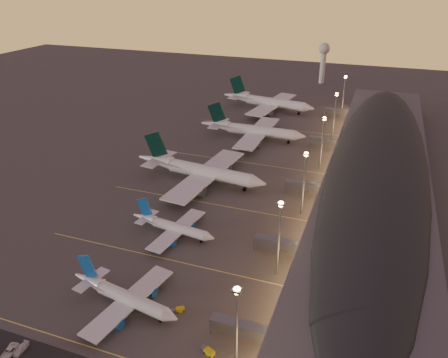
# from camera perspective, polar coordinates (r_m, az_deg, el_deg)

# --- Properties ---
(ground) EXTENTS (700.00, 700.00, 0.00)m
(ground) POSITION_cam_1_polar(r_m,az_deg,el_deg) (151.16, -6.67, -9.29)
(ground) COLOR #42403D
(airliner_narrow_south) EXTENTS (36.83, 33.25, 13.17)m
(airliner_narrow_south) POSITION_cam_1_polar(r_m,az_deg,el_deg) (130.00, -12.98, -14.71)
(airliner_narrow_south) COLOR silver
(airliner_narrow_south) RESTS_ON ground
(airliner_narrow_north) EXTENTS (34.02, 30.60, 12.15)m
(airliner_narrow_north) POSITION_cam_1_polar(r_m,az_deg,el_deg) (158.02, -6.73, -6.22)
(airliner_narrow_north) COLOR silver
(airliner_narrow_north) RESTS_ON ground
(airliner_wide_near) EXTENTS (64.00, 58.60, 20.47)m
(airliner_wide_near) POSITION_cam_1_polar(r_m,az_deg,el_deg) (194.64, -3.27, 1.10)
(airliner_wide_near) COLOR silver
(airliner_wide_near) RESTS_ON ground
(airliner_wide_mid) EXTENTS (60.60, 55.00, 19.44)m
(airliner_wide_mid) POSITION_cam_1_polar(r_m,az_deg,el_deg) (245.50, 3.67, 6.37)
(airliner_wide_mid) COLOR silver
(airliner_wide_mid) RESTS_ON ground
(airliner_wide_far) EXTENTS (65.57, 60.43, 21.02)m
(airliner_wide_far) POSITION_cam_1_polar(r_m,az_deg,el_deg) (299.70, 5.68, 9.99)
(airliner_wide_far) COLOR silver
(airliner_wide_far) RESTS_ON ground
(terminal_building) EXTENTS (56.35, 255.00, 17.46)m
(terminal_building) POSITION_cam_1_polar(r_m,az_deg,el_deg) (197.75, 19.39, 1.13)
(terminal_building) COLOR #4E4E53
(terminal_building) RESTS_ON ground
(light_masts) EXTENTS (2.20, 217.20, 25.90)m
(light_masts) POSITION_cam_1_polar(r_m,az_deg,el_deg) (188.82, 11.89, 3.83)
(light_masts) COLOR slate
(light_masts) RESTS_ON ground
(radar_tower) EXTENTS (9.00, 9.00, 32.50)m
(radar_tower) POSITION_cam_1_polar(r_m,az_deg,el_deg) (378.08, 12.89, 15.35)
(radar_tower) COLOR silver
(radar_tower) RESTS_ON ground
(lane_markings) EXTENTS (90.00, 180.36, 0.00)m
(lane_markings) POSITION_cam_1_polar(r_m,az_deg,el_deg) (182.20, -1.13, -2.53)
(lane_markings) COLOR #D8C659
(lane_markings) RESTS_ON ground
(baggage_tug_a) EXTENTS (4.21, 2.93, 1.17)m
(baggage_tug_a) POSITION_cam_1_polar(r_m,az_deg,el_deg) (116.86, -2.11, -21.55)
(baggage_tug_a) COLOR gold
(baggage_tug_a) RESTS_ON ground
(baggage_tug_b) EXTENTS (3.82, 3.11, 1.08)m
(baggage_tug_b) POSITION_cam_1_polar(r_m,az_deg,el_deg) (127.88, -5.94, -16.61)
(baggage_tug_b) COLOR gold
(baggage_tug_b) RESTS_ON ground
(service_van_a) EXTENTS (3.49, 5.88, 1.53)m
(service_van_a) POSITION_cam_1_polar(r_m,az_deg,el_deg) (128.06, -26.23, -19.55)
(service_van_a) COLOR silver
(service_van_a) RESTS_ON ground
(service_van_c) EXTENTS (2.11, 4.86, 1.39)m
(service_van_c) POSITION_cam_1_polar(r_m,az_deg,el_deg) (127.60, -25.03, -19.49)
(service_van_c) COLOR silver
(service_van_c) RESTS_ON ground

